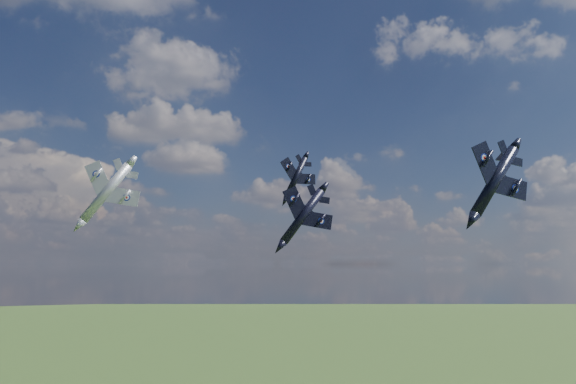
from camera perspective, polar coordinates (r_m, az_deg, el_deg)
name	(u,v)px	position (r m, az deg, el deg)	size (l,w,h in m)	color
jet_lead_navy	(303,216)	(97.81, 1.50, -2.46)	(11.22, 15.65, 3.24)	black
jet_right_navy	(495,181)	(73.23, 20.25, 1.04)	(10.50, 14.64, 3.03)	black
jet_high_navy	(296,178)	(113.61, 0.81, 1.48)	(9.23, 12.87, 2.66)	black
jet_left_silver	(106,192)	(95.54, -17.98, -0.03)	(11.21, 15.63, 3.23)	#A8ABB3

